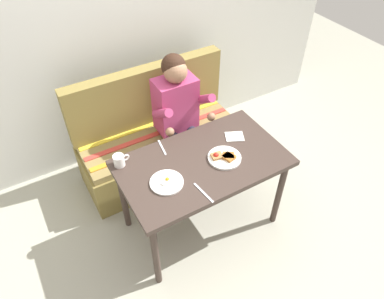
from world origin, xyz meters
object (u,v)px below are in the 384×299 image
at_px(person, 180,111).
at_px(napkin, 234,137).
at_px(couch, 159,141).
at_px(fork, 162,147).
at_px(coffee_mug, 119,160).
at_px(table, 202,169).
at_px(plate_eggs, 167,182).
at_px(plate_breakfast, 224,157).
at_px(knife, 203,193).

height_order(person, napkin, person).
height_order(couch, fork, couch).
xyz_separation_m(couch, person, (0.14, -0.17, 0.41)).
relative_size(person, coffee_mug, 10.27).
distance_m(table, coffee_mug, 0.60).
xyz_separation_m(plate_eggs, coffee_mug, (-0.20, 0.32, 0.04)).
height_order(plate_breakfast, fork, plate_breakfast).
bearing_deg(plate_breakfast, napkin, 38.58).
bearing_deg(table, plate_eggs, -169.57).
bearing_deg(knife, person, 64.54).
xyz_separation_m(table, person, (0.14, 0.59, 0.09)).
height_order(table, napkin, napkin).
height_order(person, plate_eggs, person).
xyz_separation_m(plate_breakfast, coffee_mug, (-0.67, 0.32, 0.03)).
distance_m(coffee_mug, napkin, 0.88).
height_order(napkin, knife, napkin).
distance_m(couch, knife, 1.11).
xyz_separation_m(napkin, fork, (-0.53, 0.17, -0.00)).
relative_size(table, plate_eggs, 5.27).
bearing_deg(coffee_mug, napkin, -10.40).
bearing_deg(plate_eggs, couch, 68.96).
relative_size(napkin, fork, 0.81).
distance_m(couch, plate_eggs, 0.97).
distance_m(table, napkin, 0.37).
height_order(table, person, person).
distance_m(person, coffee_mug, 0.74).
height_order(table, plate_breakfast, plate_breakfast).
xyz_separation_m(plate_eggs, napkin, (0.66, 0.16, -0.01)).
bearing_deg(napkin, coffee_mug, 169.60).
bearing_deg(table, plate_breakfast, -21.87).
height_order(coffee_mug, fork, coffee_mug).
bearing_deg(fork, couch, 77.33).
bearing_deg(couch, person, -52.06).
xyz_separation_m(table, plate_breakfast, (0.15, -0.06, 0.10)).
distance_m(plate_breakfast, knife, 0.35).
distance_m(table, person, 0.61).
bearing_deg(fork, plate_breakfast, -36.50).
height_order(couch, person, person).
relative_size(person, plate_eggs, 5.33).
bearing_deg(fork, person, 52.78).
xyz_separation_m(napkin, knife, (-0.50, -0.35, -0.00)).
bearing_deg(person, coffee_mug, -153.37).
bearing_deg(knife, table, 52.89).
bearing_deg(plate_breakfast, coffee_mug, 154.49).
bearing_deg(person, plate_breakfast, -89.07).
xyz_separation_m(person, coffee_mug, (-0.66, -0.33, 0.03)).
height_order(plate_breakfast, napkin, plate_breakfast).
bearing_deg(coffee_mug, table, -26.49).
xyz_separation_m(coffee_mug, knife, (0.37, -0.51, -0.04)).
relative_size(plate_eggs, coffee_mug, 1.93).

